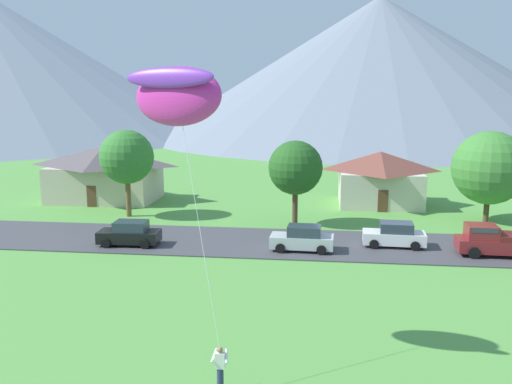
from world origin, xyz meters
The scene contains 12 objects.
road_strip centered at (0.00, 31.62, 0.04)m, with size 160.00×7.88×0.08m, color #424247.
mountain_central_ridge centered at (13.16, 127.83, 16.26)m, with size 106.77×106.77×32.51m, color slate.
house_leftmost centered at (-20.57, 45.34, 2.78)m, with size 10.79×7.09×5.37m.
house_left_center centered at (6.16, 46.60, 2.63)m, with size 8.10×7.58×5.07m.
tree_near_left centered at (-15.78, 38.74, 5.13)m, with size 4.61×4.61×7.46m.
tree_left_of_center centered at (-1.39, 37.35, 4.64)m, with size 4.32×4.32×6.82m.
tree_right_of_center centered at (14.22, 40.29, 4.50)m, with size 5.99×5.99×7.50m.
parked_car_silver_west_end centered at (-0.48, 29.89, 0.87)m, with size 4.27×2.21×1.68m.
parked_car_black_mid_west centered at (-12.45, 29.75, 0.87)m, with size 4.28×2.23×1.68m.
parked_car_white_mid_east centered at (5.76, 31.63, 0.87)m, with size 4.28×2.23×1.68m.
pickup_truck_maroon_west_side centered at (12.04, 30.26, 1.06)m, with size 5.26×2.45×1.99m.
kite_flyer_with_kite centered at (-4.75, 14.69, 10.33)m, with size 4.46×4.46×11.60m.
Camera 1 is at (0.76, -5.70, 10.46)m, focal length 38.37 mm.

